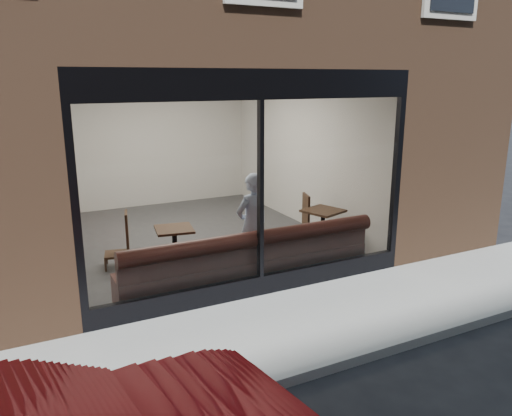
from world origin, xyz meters
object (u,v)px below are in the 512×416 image
cafe_table_right (323,211)px  cafe_table_left (174,229)px  banquette (248,271)px  person (252,225)px  cafe_chair_left (117,254)px  cafe_chair_right (296,231)px

cafe_table_right → cafe_table_left: bearing=177.4°
banquette → cafe_table_left: 1.39m
person → cafe_table_right: (1.71, 0.54, -0.10)m
cafe_chair_left → cafe_chair_right: 3.36m
banquette → cafe_chair_left: banquette is taller
cafe_table_right → banquette: bearing=-156.0°
banquette → cafe_chair_left: (-1.64, 1.64, 0.01)m
banquette → person: (0.23, 0.32, 0.61)m
person → cafe_chair_left: (-1.87, 1.31, -0.60)m
cafe_table_left → cafe_table_right: 2.77m
cafe_table_left → cafe_chair_left: (-0.81, 0.65, -0.50)m
banquette → cafe_table_left: (-0.84, 0.99, 0.52)m
cafe_table_right → cafe_chair_right: (-0.23, 0.56, -0.50)m
cafe_table_left → cafe_table_right: bearing=-2.6°
banquette → person: 0.73m
banquette → cafe_chair_left: 2.32m
cafe_table_right → cafe_chair_left: 3.69m
person → cafe_chair_left: size_ratio=4.32×
cafe_table_right → cafe_chair_right: 0.78m
person → cafe_chair_right: 1.93m
banquette → cafe_table_right: (1.94, 0.86, 0.52)m
person → cafe_table_right: 1.79m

